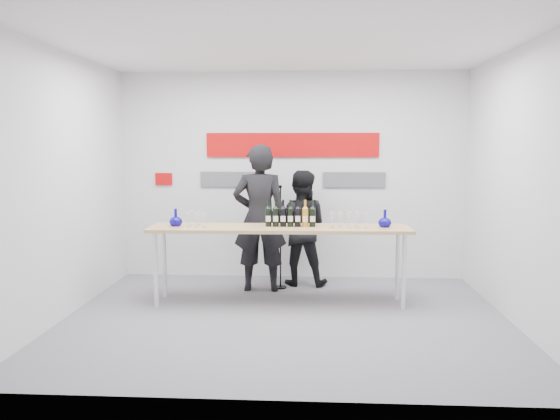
{
  "coord_description": "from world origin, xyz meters",
  "views": [
    {
      "loc": [
        0.28,
        -5.97,
        1.94
      ],
      "look_at": [
        -0.11,
        0.72,
        1.15
      ],
      "focal_mm": 35.0,
      "sensor_mm": 36.0,
      "label": 1
    }
  ],
  "objects_px": {
    "presenter_left": "(260,218)",
    "tasting_table": "(280,233)",
    "presenter_right": "(300,228)",
    "mic_stand": "(280,257)"
  },
  "relations": [
    {
      "from": "tasting_table",
      "to": "mic_stand",
      "type": "xyz_separation_m",
      "value": [
        -0.03,
        0.7,
        -0.45
      ]
    },
    {
      "from": "presenter_left",
      "to": "tasting_table",
      "type": "bearing_deg",
      "value": 114.71
    },
    {
      "from": "tasting_table",
      "to": "presenter_left",
      "type": "height_order",
      "value": "presenter_left"
    },
    {
      "from": "tasting_table",
      "to": "presenter_left",
      "type": "relative_size",
      "value": 1.63
    },
    {
      "from": "presenter_left",
      "to": "mic_stand",
      "type": "bearing_deg",
      "value": -159.01
    },
    {
      "from": "tasting_table",
      "to": "presenter_right",
      "type": "relative_size",
      "value": 1.99
    },
    {
      "from": "presenter_right",
      "to": "tasting_table",
      "type": "bearing_deg",
      "value": 80.73
    },
    {
      "from": "tasting_table",
      "to": "presenter_right",
      "type": "distance_m",
      "value": 0.96
    },
    {
      "from": "presenter_left",
      "to": "mic_stand",
      "type": "relative_size",
      "value": 1.38
    },
    {
      "from": "mic_stand",
      "to": "tasting_table",
      "type": "bearing_deg",
      "value": -68.1
    }
  ]
}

